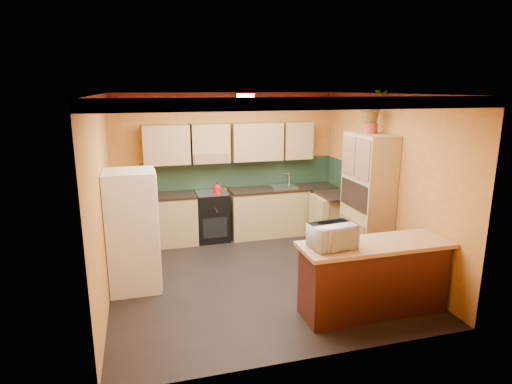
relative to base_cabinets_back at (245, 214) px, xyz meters
The scene contains 15 objects.
room_shell 2.26m from the base_cabinets_back, 99.43° to the right, with size 4.24×4.24×2.72m.
base_cabinets_back is the anchor object (origin of this frame).
countertop_back 0.46m from the base_cabinets_back, 90.00° to the right, with size 3.65×0.62×0.04m, color black.
stove 0.63m from the base_cabinets_back, behind, with size 0.58×0.58×0.91m, color black.
kettle 0.77m from the base_cabinets_back, behind, with size 0.17×0.17×0.18m, color #A8100B, non-canonical shape.
sink 0.92m from the base_cabinets_back, ahead, with size 0.48×0.40×0.03m, color silver.
base_cabinets_right 1.70m from the base_cabinets_back, 26.17° to the right, with size 0.60×0.80×0.88m, color tan.
countertop_right 1.76m from the base_cabinets_back, 26.17° to the right, with size 0.62×0.80×0.04m, color black.
fridge 2.67m from the base_cabinets_back, 140.14° to the right, with size 0.68×0.66×1.70m, color white.
pantry 2.42m from the base_cabinets_back, 47.70° to the right, with size 0.48×0.90×2.10m, color tan.
fern_pot 2.89m from the base_cabinets_back, 46.86° to the right, with size 0.22×0.22×0.16m, color #983624.
fern 3.10m from the base_cabinets_back, 46.86° to the right, with size 0.44×0.38×0.49m, color tan.
breakfast_bar 3.31m from the base_cabinets_back, 74.95° to the right, with size 1.80×0.55×0.88m, color #4D2112.
bar_top 3.34m from the base_cabinets_back, 74.95° to the right, with size 1.90×0.65×0.05m, color tan.
microwave 3.27m from the base_cabinets_back, 85.08° to the right, with size 0.52×0.35×0.29m, color white.
Camera 1 is at (-1.61, -5.77, 2.78)m, focal length 30.00 mm.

